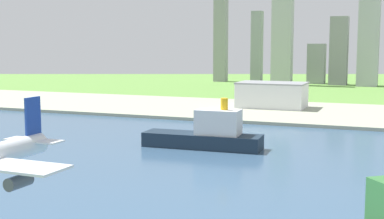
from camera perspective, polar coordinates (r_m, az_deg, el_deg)
The scene contains 6 objects.
ground_plane at distance 266.27m, azimuth 0.93°, elevation -5.34°, with size 2400.00×2400.00×0.00m, color #5D8E3D.
water_bay at distance 212.71m, azimuth -4.78°, elevation -8.55°, with size 840.00×360.00×0.15m, color #385675.
industrial_pier at distance 446.62m, azimuth 9.47°, elevation -0.21°, with size 840.00×140.00×2.50m, color #9EA48A.
cargo_ship at distance 291.67m, azimuth 1.69°, elevation -2.65°, with size 66.43×19.31×27.97m.
warehouse_main at distance 462.74m, azimuth 8.56°, elevation 1.57°, with size 57.77×36.43×21.65m.
distant_skyline at distance 754.84m, azimuth 16.16°, elevation 6.88°, with size 353.34×76.77×145.06m.
Camera 1 is at (90.61, 56.28, 57.37)m, focal length 49.77 mm.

